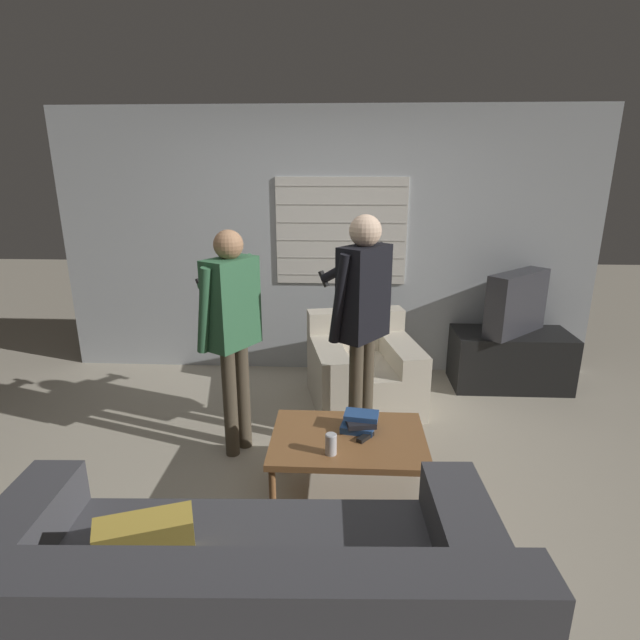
{
  "coord_description": "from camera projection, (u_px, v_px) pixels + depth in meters",
  "views": [
    {
      "loc": [
        0.19,
        -2.82,
        2.01
      ],
      "look_at": [
        0.03,
        0.45,
        1.0
      ],
      "focal_mm": 28.0,
      "sensor_mm": 36.0,
      "label": 1
    }
  ],
  "objects": [
    {
      "name": "wall_back",
      "position": [
        326.0,
        245.0,
        4.85
      ],
      "size": [
        5.2,
        0.08,
        2.55
      ],
      "color": "#ADB2B7",
      "rests_on": "ground_plane"
    },
    {
      "name": "armchair_beige",
      "position": [
        362.0,
        370.0,
        4.39
      ],
      "size": [
        1.04,
        1.06,
        0.76
      ],
      "rotation": [
        0.0,
        0.0,
        3.35
      ],
      "color": "beige",
      "rests_on": "ground_plane"
    },
    {
      "name": "tv_stand",
      "position": [
        510.0,
        359.0,
        4.71
      ],
      "size": [
        1.07,
        0.52,
        0.53
      ],
      "color": "black",
      "rests_on": "ground_plane"
    },
    {
      "name": "ground_plane",
      "position": [
        312.0,
        484.0,
        3.3
      ],
      "size": [
        16.0,
        16.0,
        0.0
      ],
      "primitive_type": "plane",
      "color": "#B2A893"
    },
    {
      "name": "tv",
      "position": [
        516.0,
        303.0,
        4.55
      ],
      "size": [
        0.68,
        0.64,
        0.57
      ],
      "rotation": [
        0.0,
        0.0,
        3.88
      ],
      "color": "#2D2D33",
      "rests_on": "tv_stand"
    },
    {
      "name": "person_right_standing",
      "position": [
        362.0,
        307.0,
        3.44
      ],
      "size": [
        0.54,
        0.75,
        1.71
      ],
      "rotation": [
        0.0,
        0.0,
        0.92
      ],
      "color": "#4C4233",
      "rests_on": "ground_plane"
    },
    {
      "name": "soda_can",
      "position": [
        331.0,
        444.0,
        2.83
      ],
      "size": [
        0.07,
        0.07,
        0.13
      ],
      "color": "silver",
      "rests_on": "coffee_table"
    },
    {
      "name": "coffee_table",
      "position": [
        348.0,
        443.0,
        3.03
      ],
      "size": [
        0.94,
        0.66,
        0.44
      ],
      "color": "brown",
      "rests_on": "ground_plane"
    },
    {
      "name": "book_stack",
      "position": [
        360.0,
        422.0,
        3.09
      ],
      "size": [
        0.25,
        0.2,
        0.11
      ],
      "color": "#284C89",
      "rests_on": "coffee_table"
    },
    {
      "name": "person_left_standing",
      "position": [
        231.0,
        318.0,
        3.41
      ],
      "size": [
        0.56,
        0.71,
        1.62
      ],
      "rotation": [
        0.0,
        0.0,
        1.03
      ],
      "color": "#4C4233",
      "rests_on": "ground_plane"
    },
    {
      "name": "spare_remote",
      "position": [
        365.0,
        437.0,
        3.0
      ],
      "size": [
        0.11,
        0.13,
        0.02
      ],
      "rotation": [
        0.0,
        0.0,
        -0.66
      ],
      "color": "black",
      "rests_on": "coffee_table"
    },
    {
      "name": "couch_blue",
      "position": [
        237.0,
        616.0,
        1.95
      ],
      "size": [
        2.11,
        1.04,
        0.86
      ],
      "rotation": [
        0.0,
        0.0,
        0.04
      ],
      "color": "#424247",
      "rests_on": "ground_plane"
    }
  ]
}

